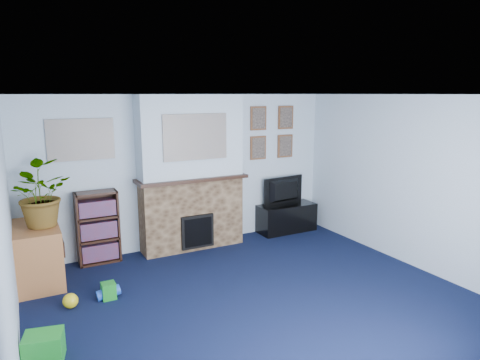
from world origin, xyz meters
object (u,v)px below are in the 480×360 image
tv_stand (286,219)px  sideboard (38,257)px  television (286,191)px  bookshelf (98,229)px

tv_stand → sideboard: size_ratio=1.05×
television → tv_stand: bearing=83.6°
tv_stand → sideboard: (-4.02, -0.28, 0.12)m
tv_stand → bookshelf: size_ratio=0.98×
television → bookshelf: (-3.20, 0.06, -0.23)m
tv_stand → television: bearing=90.0°
bookshelf → sideboard: bearing=-156.4°
tv_stand → sideboard: bearing=-176.0°
bookshelf → television: bearing=-1.0°
tv_stand → sideboard: sideboard is taller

